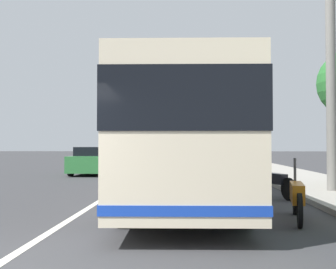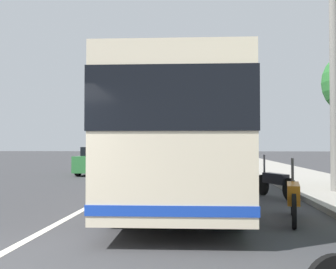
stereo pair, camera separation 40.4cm
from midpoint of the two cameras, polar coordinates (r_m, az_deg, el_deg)
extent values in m
cube|color=#9E998E|center=(15.46, 20.98, -6.93)|extent=(110.00, 3.60, 0.14)
cube|color=silver|center=(14.94, -7.68, -7.46)|extent=(110.00, 0.16, 0.01)
cube|color=beige|center=(11.66, 0.74, -0.58)|extent=(11.15, 2.83, 2.79)
cube|color=black|center=(11.68, 0.74, 1.95)|extent=(11.19, 2.87, 0.98)
cube|color=#193FB2|center=(11.69, 0.75, -6.20)|extent=(11.18, 2.86, 0.16)
cylinder|color=black|center=(15.29, -3.54, -5.47)|extent=(1.01, 0.33, 1.00)
cylinder|color=black|center=(15.28, 5.23, -5.47)|extent=(1.01, 0.33, 1.00)
cylinder|color=black|center=(8.27, -7.62, -8.83)|extent=(1.01, 0.33, 1.00)
cylinder|color=black|center=(8.25, 8.78, -8.84)|extent=(1.01, 0.33, 1.00)
cylinder|color=black|center=(9.95, 15.76, -8.55)|extent=(0.66, 0.20, 0.65)
cylinder|color=black|center=(8.36, 16.16, -9.90)|extent=(0.66, 0.20, 0.65)
cube|color=orange|center=(9.13, 15.93, -7.61)|extent=(1.23, 0.47, 0.39)
cylinder|color=#4C4C51|center=(9.77, 15.76, -5.14)|extent=(0.06, 0.06, 0.70)
cylinder|color=black|center=(13.60, 11.61, -6.69)|extent=(0.62, 0.32, 0.64)
cylinder|color=black|center=(12.36, 15.18, -7.19)|extent=(0.62, 0.32, 0.64)
cube|color=black|center=(12.96, 13.30, -5.83)|extent=(1.12, 0.64, 0.31)
cylinder|color=#4C4C51|center=(13.46, 11.84, -4.18)|extent=(0.06, 0.06, 0.70)
cube|color=#2D7238|center=(23.18, -10.39, -3.86)|extent=(4.71, 2.02, 0.84)
cube|color=black|center=(23.15, -10.39, -2.26)|extent=(2.38, 1.80, 0.46)
cylinder|color=black|center=(21.49, -9.21, -4.79)|extent=(0.65, 0.24, 0.64)
cylinder|color=black|center=(21.96, -13.60, -4.70)|extent=(0.65, 0.24, 0.64)
cylinder|color=black|center=(24.49, -7.52, -4.39)|extent=(0.65, 0.24, 0.64)
cylinder|color=black|center=(24.90, -11.41, -4.33)|extent=(0.65, 0.24, 0.64)
cube|color=red|center=(44.76, -3.66, -2.78)|extent=(4.36, 1.82, 0.77)
cube|color=black|center=(44.88, -3.64, -1.94)|extent=(2.38, 1.65, 0.54)
cylinder|color=black|center=(43.25, -2.84, -3.15)|extent=(0.64, 0.23, 0.64)
cylinder|color=black|center=(43.45, -4.95, -3.14)|extent=(0.64, 0.23, 0.64)
cylinder|color=black|center=(46.09, -2.45, -3.05)|extent=(0.64, 0.23, 0.64)
cylinder|color=black|center=(46.29, -4.43, -3.04)|extent=(0.64, 0.23, 0.64)
cylinder|color=slate|center=(14.25, 20.54, 6.08)|extent=(0.30, 0.30, 6.83)
camera|label=1|loc=(0.20, -90.98, 0.03)|focal=44.81mm
camera|label=2|loc=(0.20, 89.02, -0.03)|focal=44.81mm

